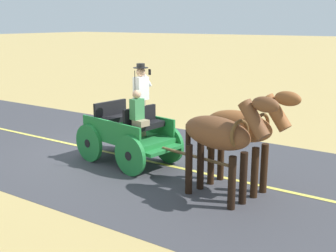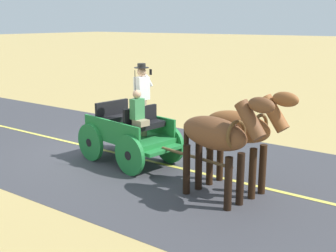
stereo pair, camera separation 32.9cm
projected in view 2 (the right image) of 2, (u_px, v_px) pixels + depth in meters
The scene contains 6 objects.
ground_plane at pixel (113, 153), 11.67m from camera, with size 200.00×200.00×0.00m, color tan.
road_surface at pixel (113, 153), 11.67m from camera, with size 6.65×160.00×0.01m, color #38383D.
road_centre_stripe at pixel (113, 152), 11.67m from camera, with size 0.12×160.00×0.00m, color #DBCC4C.
horse_drawn_carriage at pixel (132, 131), 10.70m from camera, with size 1.78×4.51×2.50m.
horse_near_side at pixel (241, 130), 8.77m from camera, with size 0.79×2.15×2.21m.
horse_off_side at pixel (218, 136), 8.24m from camera, with size 0.85×2.15×2.21m.
Camera 2 is at (8.19, 7.73, 3.48)m, focal length 45.86 mm.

